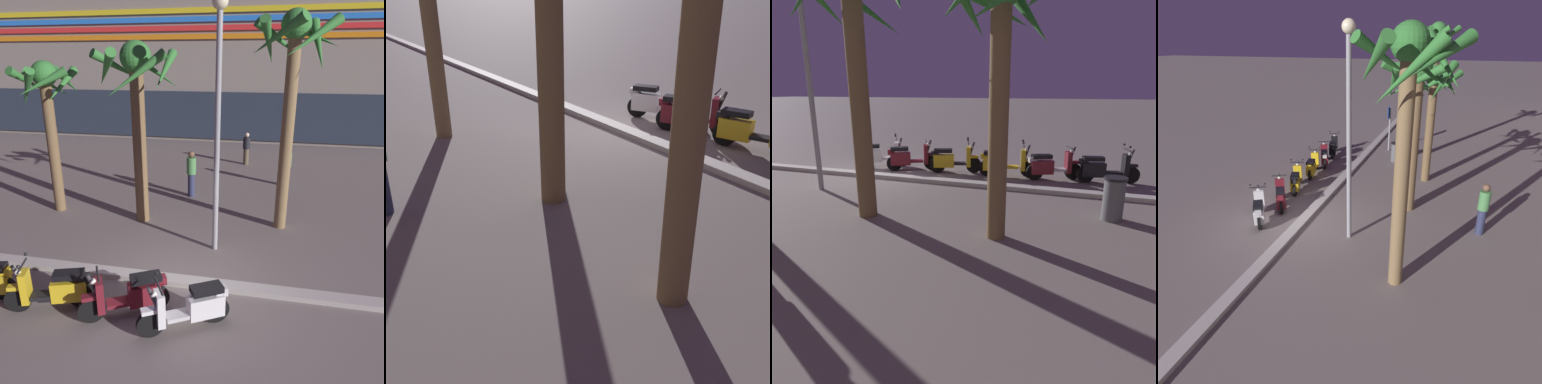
{
  "view_description": "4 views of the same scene",
  "coord_description": "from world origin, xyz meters",
  "views": [
    {
      "loc": [
        1.71,
        -6.8,
        4.76
      ],
      "look_at": [
        -0.3,
        2.63,
        1.34
      ],
      "focal_mm": 34.77,
      "sensor_mm": 36.0,
      "label": 1
    },
    {
      "loc": [
        -8.1,
        7.02,
        3.39
      ],
      "look_at": [
        -3.57,
        3.97,
        0.85
      ],
      "focal_mm": 44.03,
      "sensor_mm": 36.0,
      "label": 2
    },
    {
      "loc": [
        -6.6,
        9.87,
        2.74
      ],
      "look_at": [
        -4.55,
        4.05,
        0.95
      ],
      "focal_mm": 33.41,
      "sensor_mm": 36.0,
      "label": 3
    },
    {
      "loc": [
        9.27,
        4.95,
        5.69
      ],
      "look_at": [
        -0.59,
        1.7,
        1.04
      ],
      "focal_mm": 32.18,
      "sensor_mm": 36.0,
      "label": 4
    }
  ],
  "objects": [
    {
      "name": "scooter_white_mid_rear",
      "position": [
        0.49,
        -1.15,
        0.45
      ],
      "size": [
        1.6,
        1.03,
        1.17
      ],
      "color": "black",
      "rests_on": "ground"
    },
    {
      "name": "palm_tree_by_mall_entrance",
      "position": [
        -2.06,
        3.45,
        3.88
      ],
      "size": [
        2.48,
        2.62,
        5.29
      ],
      "color": "brown",
      "rests_on": "ground"
    },
    {
      "name": "litter_bin",
      "position": [
        -7.2,
        1.92,
        0.48
      ],
      "size": [
        0.48,
        0.48,
        0.95
      ],
      "color": "#56565B",
      "rests_on": "ground"
    },
    {
      "name": "scooter_yellow_lead_nearest",
      "position": [
        -4.03,
        -1.22,
        0.45
      ],
      "size": [
        1.84,
        0.7,
        1.17
      ],
      "color": "black",
      "rests_on": "ground"
    },
    {
      "name": "scooter_yellow_gap_after_mid",
      "position": [
        -2.28,
        -1.16,
        0.45
      ],
      "size": [
        1.68,
        0.81,
        1.17
      ],
      "color": "black",
      "rests_on": "ground"
    },
    {
      "name": "scooter_black_second_in_line",
      "position": [
        -7.07,
        -1.37,
        0.44
      ],
      "size": [
        1.81,
        0.75,
        1.17
      ],
      "color": "black",
      "rests_on": "ground"
    },
    {
      "name": "street_lamp",
      "position": [
        0.45,
        2.01,
        3.79
      ],
      "size": [
        0.36,
        0.36,
        6.14
      ],
      "color": "#939399",
      "rests_on": "ground"
    },
    {
      "name": "ground_plane",
      "position": [
        0.0,
        0.0,
        0.0
      ],
      "size": [
        200.0,
        200.0,
        0.0
      ],
      "primitive_type": "plane",
      "color": "slate"
    },
    {
      "name": "palm_tree_near_sign",
      "position": [
        -5.07,
        3.69,
        3.57
      ],
      "size": [
        2.06,
        2.14,
        4.77
      ],
      "color": "brown",
      "rests_on": "ground"
    },
    {
      "name": "scooter_maroon_mid_front",
      "position": [
        -5.52,
        -1.24,
        0.44
      ],
      "size": [
        1.64,
        0.87,
        1.04
      ],
      "color": "black",
      "rests_on": "ground"
    },
    {
      "name": "curb_strip",
      "position": [
        0.0,
        0.22,
        0.06
      ],
      "size": [
        60.0,
        0.36,
        0.12
      ],
      "primitive_type": "cube",
      "color": "#BCB7AD",
      "rests_on": "ground"
    },
    {
      "name": "scooter_maroon_far_back",
      "position": [
        -0.73,
        -1.01,
        0.45
      ],
      "size": [
        1.61,
        1.01,
        1.04
      ],
      "color": "black",
      "rests_on": "ground"
    }
  ]
}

